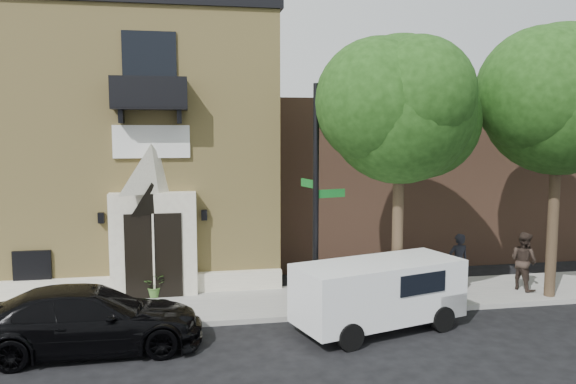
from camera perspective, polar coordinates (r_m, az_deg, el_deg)
name	(u,v)px	position (r m, az deg, el deg)	size (l,w,h in m)	color
ground	(189,328)	(15.61, -10.06, -13.45)	(120.00, 120.00, 0.00)	black
sidewalk	(223,306)	(17.03, -6.67, -11.42)	(42.00, 3.00, 0.15)	gray
church	(106,146)	(22.85, -17.97, 4.46)	(12.20, 11.01, 9.30)	tan
neighbour_building	(453,175)	(26.65, 16.40, 1.64)	(18.00, 8.00, 6.40)	brown
street_tree_left	(402,108)	(16.22, 11.55, 8.36)	(4.97, 4.38, 7.77)	#38281C
street_tree_mid	(562,98)	(18.68, 26.11, 8.58)	(5.21, 4.64, 8.25)	#38281C
black_sedan	(89,319)	(14.47, -19.53, -12.09)	(2.16, 5.32, 1.54)	black
cargo_van	(384,291)	(15.22, 9.72, -9.90)	(4.79, 2.97, 1.83)	white
street_sign	(316,197)	(15.85, 2.87, -0.53)	(1.15, 1.00, 6.39)	black
fire_hydrant	(412,294)	(16.89, 12.48, -10.13)	(0.42, 0.34, 0.74)	#980C0C
dumpster	(384,283)	(17.14, 9.77, -9.10)	(1.92, 1.38, 1.13)	#0E3514
planter	(155,285)	(17.91, -13.35, -9.21)	(0.65, 0.57, 0.72)	#477530
pedestrian_near	(458,262)	(18.81, 16.91, -6.82)	(0.67, 0.44, 1.83)	black
pedestrian_far	(524,261)	(19.58, 22.82, -6.47)	(0.91, 0.71, 1.87)	#342821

